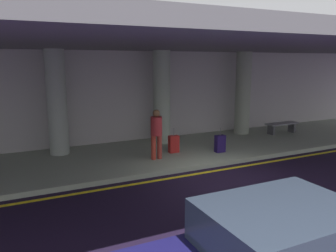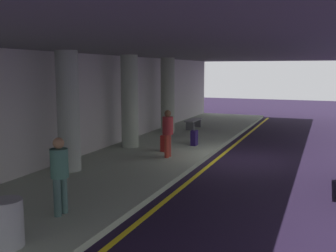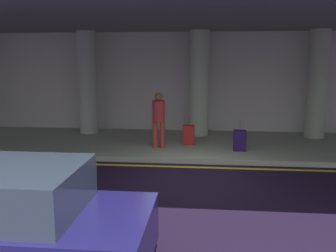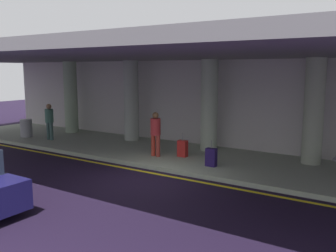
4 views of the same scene
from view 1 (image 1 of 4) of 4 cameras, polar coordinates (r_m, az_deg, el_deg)
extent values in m
plane|color=black|center=(10.19, 9.34, -8.72)|extent=(60.00, 60.00, 0.00)
cube|color=#95A08C|center=(12.70, 1.31, -4.25)|extent=(26.00, 4.20, 0.15)
cube|color=yellow|center=(10.72, 7.22, -7.63)|extent=(26.00, 0.14, 0.01)
cylinder|color=#949D93|center=(12.34, -18.23, 3.75)|extent=(0.68, 0.68, 3.65)
cylinder|color=#99A692|center=(13.45, -1.06, 4.84)|extent=(0.68, 0.68, 3.65)
cylinder|color=gray|center=(15.54, 12.53, 5.41)|extent=(0.68, 0.68, 3.65)
cube|color=#5F5D61|center=(11.83, 2.52, 13.58)|extent=(28.00, 13.20, 0.30)
cube|color=#B3AEAD|center=(14.38, -2.75, 4.93)|extent=(26.00, 0.30, 3.80)
cube|color=#2D3847|center=(4.99, 18.61, -15.83)|extent=(2.10, 1.60, 0.60)
cylinder|color=black|center=(6.72, 20.88, -17.11)|extent=(0.64, 0.22, 0.64)
cylinder|color=#A03023|center=(11.30, -2.46, -3.64)|extent=(0.16, 0.16, 0.82)
cylinder|color=maroon|center=(11.38, -1.44, -3.52)|extent=(0.16, 0.16, 0.82)
cylinder|color=maroon|center=(11.18, -1.97, -0.01)|extent=(0.38, 0.38, 0.62)
sphere|color=brown|center=(11.11, -1.98, 2.17)|extent=(0.24, 0.24, 0.24)
cube|color=#1D1147|center=(12.36, 8.77, -2.96)|extent=(0.36, 0.22, 0.62)
cylinder|color=slate|center=(12.26, 8.83, -0.92)|extent=(0.02, 0.02, 0.28)
cube|color=#A21E1B|center=(12.16, 0.97, -3.06)|extent=(0.36, 0.22, 0.62)
cylinder|color=slate|center=(12.06, 0.98, -0.99)|extent=(0.02, 0.02, 0.28)
cube|color=slate|center=(16.21, 18.69, 0.40)|extent=(1.60, 0.50, 0.06)
cube|color=#4C4C51|center=(15.83, 17.02, -0.63)|extent=(0.10, 0.40, 0.42)
cube|color=#4C4C51|center=(16.69, 20.16, -0.25)|extent=(0.10, 0.40, 0.42)
camera|label=2|loc=(9.60, -84.82, 0.03)|focal=42.01mm
camera|label=3|loc=(6.03, 76.91, -2.54)|focal=41.20mm
camera|label=4|loc=(12.35, 70.02, 3.77)|focal=39.64mm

